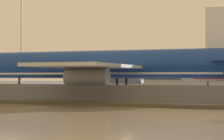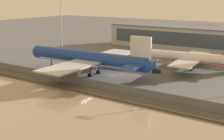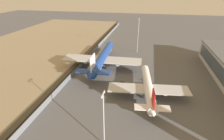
{
  "view_description": "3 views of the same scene",
  "coord_description": "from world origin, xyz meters",
  "px_view_note": "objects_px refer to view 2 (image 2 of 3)",
  "views": [
    {
      "loc": [
        20.6,
        -73.7,
        3.82
      ],
      "look_at": [
        -7.52,
        -3.08,
        4.97
      ],
      "focal_mm": 70.0,
      "sensor_mm": 36.0,
      "label": 1
    },
    {
      "loc": [
        59.43,
        -88.0,
        27.4
      ],
      "look_at": [
        1.74,
        -3.18,
        2.86
      ],
      "focal_mm": 50.0,
      "sensor_mm": 36.0,
      "label": 2
    },
    {
      "loc": [
        85.92,
        22.49,
        44.23
      ],
      "look_at": [
        1.73,
        4.65,
        3.11
      ],
      "focal_mm": 28.0,
      "sensor_mm": 36.0,
      "label": 3
    }
  ],
  "objects_px": {
    "cargo_jet_blue": "(89,58)",
    "baggage_tug": "(156,71)",
    "apron_light_mast_apron_east": "(61,27)",
    "ops_van": "(181,64)",
    "passenger_jet_white_red": "(188,57)"
  },
  "relations": [
    {
      "from": "passenger_jet_white_red",
      "to": "baggage_tug",
      "type": "relative_size",
      "value": 11.49
    },
    {
      "from": "cargo_jet_blue",
      "to": "baggage_tug",
      "type": "height_order",
      "value": "cargo_jet_blue"
    },
    {
      "from": "ops_van",
      "to": "apron_light_mast_apron_east",
      "type": "distance_m",
      "value": 55.42
    },
    {
      "from": "passenger_jet_white_red",
      "to": "apron_light_mast_apron_east",
      "type": "bearing_deg",
      "value": -170.74
    },
    {
      "from": "ops_van",
      "to": "passenger_jet_white_red",
      "type": "bearing_deg",
      "value": -24.69
    },
    {
      "from": "cargo_jet_blue",
      "to": "apron_light_mast_apron_east",
      "type": "relative_size",
      "value": 2.19
    },
    {
      "from": "passenger_jet_white_red",
      "to": "baggage_tug",
      "type": "distance_m",
      "value": 14.8
    },
    {
      "from": "cargo_jet_blue",
      "to": "ops_van",
      "type": "xyz_separation_m",
      "value": [
        22.88,
        29.26,
        -4.48
      ]
    },
    {
      "from": "baggage_tug",
      "to": "cargo_jet_blue",
      "type": "bearing_deg",
      "value": -141.1
    },
    {
      "from": "cargo_jet_blue",
      "to": "baggage_tug",
      "type": "relative_size",
      "value": 15.22
    },
    {
      "from": "baggage_tug",
      "to": "ops_van",
      "type": "bearing_deg",
      "value": 74.47
    },
    {
      "from": "passenger_jet_white_red",
      "to": "apron_light_mast_apron_east",
      "type": "xyz_separation_m",
      "value": [
        -56.26,
        -9.17,
        9.24
      ]
    },
    {
      "from": "apron_light_mast_apron_east",
      "to": "cargo_jet_blue",
      "type": "bearing_deg",
      "value": -31.69
    },
    {
      "from": "passenger_jet_white_red",
      "to": "baggage_tug",
      "type": "xyz_separation_m",
      "value": [
        -7.2,
        -12.39,
        -3.69
      ]
    },
    {
      "from": "cargo_jet_blue",
      "to": "passenger_jet_white_red",
      "type": "height_order",
      "value": "cargo_jet_blue"
    }
  ]
}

